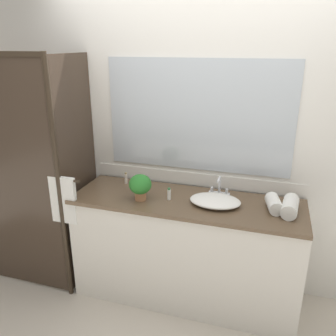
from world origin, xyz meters
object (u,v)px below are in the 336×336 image
object	(u,v)px
amenity_bottle_shampoo	(126,178)
rolled_towel_near_edge	(290,207)
sink_basin	(215,201)
amenity_bottle_conditioner	(169,194)
rolled_towel_middle	(274,204)
potted_plant	(140,185)
faucet	(219,189)

from	to	relation	value
amenity_bottle_shampoo	rolled_towel_near_edge	bearing A→B (deg)	-7.72
sink_basin	amenity_bottle_shampoo	xyz separation A→B (m)	(-0.81, 0.19, 0.02)
amenity_bottle_conditioner	rolled_towel_near_edge	xyz separation A→B (m)	(0.89, 0.02, 0.01)
amenity_bottle_conditioner	amenity_bottle_shampoo	distance (m)	0.50
rolled_towel_near_edge	rolled_towel_middle	world-z (taller)	rolled_towel_near_edge
sink_basin	rolled_towel_middle	distance (m)	0.43
rolled_towel_near_edge	sink_basin	bearing A→B (deg)	-179.30
rolled_towel_near_edge	amenity_bottle_shampoo	bearing A→B (deg)	172.28
rolled_towel_middle	potted_plant	bearing A→B (deg)	-173.26
faucet	amenity_bottle_shampoo	size ratio (longest dim) A/B	1.71
potted_plant	rolled_towel_near_edge	xyz separation A→B (m)	(1.10, 0.09, -0.06)
amenity_bottle_shampoo	rolled_towel_middle	bearing A→B (deg)	-7.25
amenity_bottle_conditioner	sink_basin	bearing A→B (deg)	2.94
faucet	rolled_towel_middle	world-z (taller)	faucet
faucet	rolled_towel_near_edge	xyz separation A→B (m)	(0.53, -0.17, 0.00)
amenity_bottle_shampoo	rolled_towel_middle	xyz separation A→B (m)	(1.24, -0.16, 0.00)
potted_plant	amenity_bottle_conditioner	bearing A→B (deg)	17.68
potted_plant	amenity_bottle_shampoo	world-z (taller)	potted_plant
sink_basin	amenity_bottle_conditioner	size ratio (longest dim) A/B	3.95
potted_plant	amenity_bottle_conditioner	xyz separation A→B (m)	(0.21, 0.07, -0.07)
potted_plant	rolled_towel_near_edge	world-z (taller)	potted_plant
potted_plant	amenity_bottle_shampoo	xyz separation A→B (m)	(-0.24, 0.28, -0.07)
amenity_bottle_conditioner	faucet	bearing A→B (deg)	29.05
rolled_towel_middle	amenity_bottle_shampoo	bearing A→B (deg)	172.75
rolled_towel_near_edge	amenity_bottle_conditioner	bearing A→B (deg)	-178.40
sink_basin	faucet	size ratio (longest dim) A/B	2.27
potted_plant	rolled_towel_middle	distance (m)	1.00
faucet	rolled_towel_near_edge	size ratio (longest dim) A/B	0.69
faucet	potted_plant	world-z (taller)	potted_plant
sink_basin	amenity_bottle_shampoo	bearing A→B (deg)	166.90
faucet	amenity_bottle_conditioner	bearing A→B (deg)	-150.95
potted_plant	rolled_towel_middle	bearing A→B (deg)	6.74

